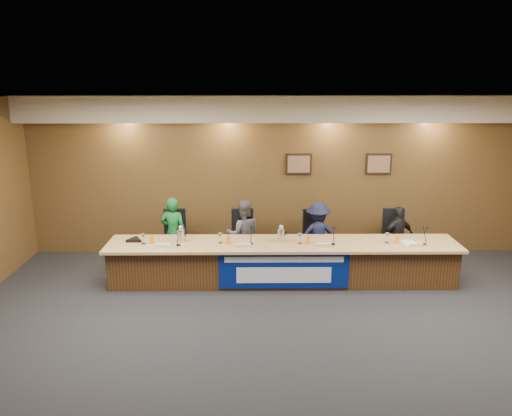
{
  "coord_description": "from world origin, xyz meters",
  "views": [
    {
      "loc": [
        -0.54,
        -5.86,
        3.56
      ],
      "look_at": [
        -0.46,
        2.64,
        1.3
      ],
      "focal_mm": 35.0,
      "sensor_mm": 36.0,
      "label": 1
    }
  ],
  "objects_px": {
    "panelist_d": "(397,237)",
    "panelist_b": "(243,234)",
    "office_chair_b": "(243,242)",
    "banner": "(284,270)",
    "office_chair_a": "(175,242)",
    "carafe_left": "(181,235)",
    "panelist_c": "(318,235)",
    "panelist_a": "(174,233)",
    "dais_body": "(282,263)",
    "office_chair_c": "(317,241)",
    "office_chair_d": "(396,241)",
    "speakerphone": "(135,240)",
    "carafe_mid": "(281,235)"
  },
  "relations": [
    {
      "from": "panelist_b",
      "to": "office_chair_b",
      "type": "distance_m",
      "value": 0.21
    },
    {
      "from": "dais_body",
      "to": "office_chair_d",
      "type": "bearing_deg",
      "value": 19.95
    },
    {
      "from": "panelist_a",
      "to": "office_chair_b",
      "type": "height_order",
      "value": "panelist_a"
    },
    {
      "from": "panelist_a",
      "to": "panelist_d",
      "type": "height_order",
      "value": "panelist_a"
    },
    {
      "from": "dais_body",
      "to": "speakerphone",
      "type": "height_order",
      "value": "speakerphone"
    },
    {
      "from": "panelist_b",
      "to": "panelist_c",
      "type": "distance_m",
      "value": 1.41
    },
    {
      "from": "office_chair_c",
      "to": "speakerphone",
      "type": "relative_size",
      "value": 1.5
    },
    {
      "from": "panelist_a",
      "to": "carafe_left",
      "type": "distance_m",
      "value": 0.76
    },
    {
      "from": "panelist_c",
      "to": "office_chair_a",
      "type": "bearing_deg",
      "value": -7.77
    },
    {
      "from": "panelist_c",
      "to": "panelist_a",
      "type": "bearing_deg",
      "value": -5.66
    },
    {
      "from": "panelist_d",
      "to": "panelist_b",
      "type": "bearing_deg",
      "value": -22.06
    },
    {
      "from": "banner",
      "to": "office_chair_a",
      "type": "xyz_separation_m",
      "value": [
        -2.01,
        1.22,
        0.1
      ]
    },
    {
      "from": "office_chair_c",
      "to": "carafe_left",
      "type": "height_order",
      "value": "carafe_left"
    },
    {
      "from": "office_chair_a",
      "to": "office_chair_d",
      "type": "relative_size",
      "value": 1.0
    },
    {
      "from": "office_chair_a",
      "to": "carafe_mid",
      "type": "relative_size",
      "value": 1.93
    },
    {
      "from": "office_chair_a",
      "to": "carafe_left",
      "type": "height_order",
      "value": "carafe_left"
    },
    {
      "from": "speakerphone",
      "to": "office_chair_b",
      "type": "bearing_deg",
      "value": 21.78
    },
    {
      "from": "banner",
      "to": "carafe_mid",
      "type": "bearing_deg",
      "value": 94.56
    },
    {
      "from": "panelist_a",
      "to": "office_chair_b",
      "type": "relative_size",
      "value": 2.88
    },
    {
      "from": "panelist_a",
      "to": "panelist_c",
      "type": "relative_size",
      "value": 1.09
    },
    {
      "from": "banner",
      "to": "office_chair_c",
      "type": "xyz_separation_m",
      "value": [
        0.71,
        1.22,
        0.1
      ]
    },
    {
      "from": "office_chair_d",
      "to": "carafe_mid",
      "type": "height_order",
      "value": "carafe_mid"
    },
    {
      "from": "office_chair_a",
      "to": "carafe_mid",
      "type": "distance_m",
      "value": 2.18
    },
    {
      "from": "panelist_c",
      "to": "panelist_d",
      "type": "xyz_separation_m",
      "value": [
        1.52,
        0.0,
        -0.04
      ]
    },
    {
      "from": "panelist_c",
      "to": "carafe_left",
      "type": "relative_size",
      "value": 5.47
    },
    {
      "from": "panelist_c",
      "to": "office_chair_b",
      "type": "height_order",
      "value": "panelist_c"
    },
    {
      "from": "office_chair_b",
      "to": "panelist_c",
      "type": "bearing_deg",
      "value": -9.47
    },
    {
      "from": "office_chair_b",
      "to": "banner",
      "type": "bearing_deg",
      "value": -65.55
    },
    {
      "from": "panelist_c",
      "to": "panelist_d",
      "type": "distance_m",
      "value": 1.52
    },
    {
      "from": "office_chair_b",
      "to": "speakerphone",
      "type": "height_order",
      "value": "speakerphone"
    },
    {
      "from": "office_chair_a",
      "to": "carafe_mid",
      "type": "height_order",
      "value": "carafe_mid"
    },
    {
      "from": "panelist_a",
      "to": "panelist_b",
      "type": "relative_size",
      "value": 1.04
    },
    {
      "from": "dais_body",
      "to": "banner",
      "type": "distance_m",
      "value": 0.42
    },
    {
      "from": "panelist_a",
      "to": "carafe_left",
      "type": "relative_size",
      "value": 5.95
    },
    {
      "from": "dais_body",
      "to": "panelist_d",
      "type": "distance_m",
      "value": 2.35
    },
    {
      "from": "office_chair_c",
      "to": "office_chair_d",
      "type": "xyz_separation_m",
      "value": [
        1.52,
        0.0,
        0.0
      ]
    },
    {
      "from": "office_chair_d",
      "to": "speakerphone",
      "type": "relative_size",
      "value": 1.5
    },
    {
      "from": "banner",
      "to": "office_chair_a",
      "type": "height_order",
      "value": "banner"
    },
    {
      "from": "banner",
      "to": "carafe_left",
      "type": "height_order",
      "value": "carafe_left"
    },
    {
      "from": "carafe_left",
      "to": "office_chair_d",
      "type": "bearing_deg",
      "value": 11.29
    },
    {
      "from": "office_chair_b",
      "to": "office_chair_c",
      "type": "relative_size",
      "value": 1.0
    },
    {
      "from": "office_chair_b",
      "to": "office_chair_d",
      "type": "distance_m",
      "value": 2.93
    },
    {
      "from": "panelist_c",
      "to": "carafe_left",
      "type": "height_order",
      "value": "panelist_c"
    },
    {
      "from": "panelist_a",
      "to": "office_chair_b",
      "type": "xyz_separation_m",
      "value": [
        1.31,
        0.1,
        -0.21
      ]
    },
    {
      "from": "panelist_d",
      "to": "panelist_a",
      "type": "bearing_deg",
      "value": -22.06
    },
    {
      "from": "dais_body",
      "to": "office_chair_a",
      "type": "relative_size",
      "value": 12.5
    },
    {
      "from": "banner",
      "to": "speakerphone",
      "type": "bearing_deg",
      "value": 169.81
    },
    {
      "from": "panelist_a",
      "to": "carafe_left",
      "type": "bearing_deg",
      "value": 122.19
    },
    {
      "from": "dais_body",
      "to": "carafe_left",
      "type": "relative_size",
      "value": 25.85
    },
    {
      "from": "office_chair_b",
      "to": "carafe_mid",
      "type": "bearing_deg",
      "value": -56.19
    }
  ]
}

